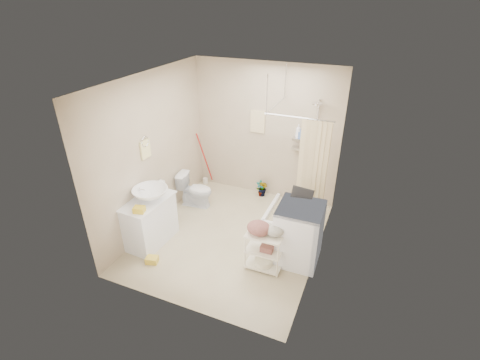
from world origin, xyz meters
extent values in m
plane|color=#C2B691|center=(0.00, 0.00, 0.00)|extent=(3.20, 3.20, 0.00)
cube|color=silver|center=(0.00, 0.00, 2.60)|extent=(2.80, 3.20, 0.04)
cube|color=#BCAB91|center=(0.00, 1.60, 1.30)|extent=(2.80, 0.04, 2.60)
cube|color=#BCAB91|center=(0.00, -1.60, 1.30)|extent=(2.80, 0.04, 2.60)
cube|color=#BCAB91|center=(-1.40, 0.00, 1.30)|extent=(0.04, 3.20, 2.60)
cube|color=#BCAB91|center=(1.40, 0.00, 1.30)|extent=(0.04, 3.20, 2.60)
cube|color=silver|center=(-1.16, -0.60, 0.39)|extent=(0.55, 0.92, 0.78)
imported|color=white|center=(-1.12, -0.55, 0.88)|extent=(0.59, 0.59, 0.19)
cube|color=gold|center=(-1.06, -0.91, 0.83)|extent=(0.18, 0.16, 0.09)
cube|color=yellow|center=(-0.86, -1.04, 0.07)|extent=(0.30, 0.26, 0.14)
imported|color=silver|center=(-1.04, 0.66, 0.33)|extent=(0.67, 0.43, 0.65)
imported|color=brown|center=(-0.01, 1.44, 0.17)|extent=(0.21, 0.18, 0.34)
imported|color=maroon|center=(0.04, 1.46, 0.17)|extent=(0.24, 0.22, 0.35)
cube|color=beige|center=(-0.15, 1.58, 1.50)|extent=(0.28, 0.03, 0.42)
imported|color=white|center=(0.64, 1.54, 1.44)|extent=(0.12, 0.12, 0.24)
imported|color=#5070B1|center=(0.69, 1.53, 1.41)|extent=(0.09, 0.09, 0.19)
cube|color=white|center=(1.14, -0.10, 0.47)|extent=(0.66, 0.68, 0.94)
camera|label=1|loc=(1.93, -4.27, 3.62)|focal=26.00mm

